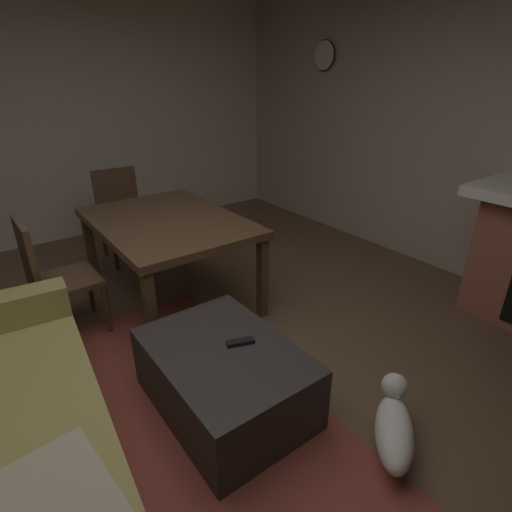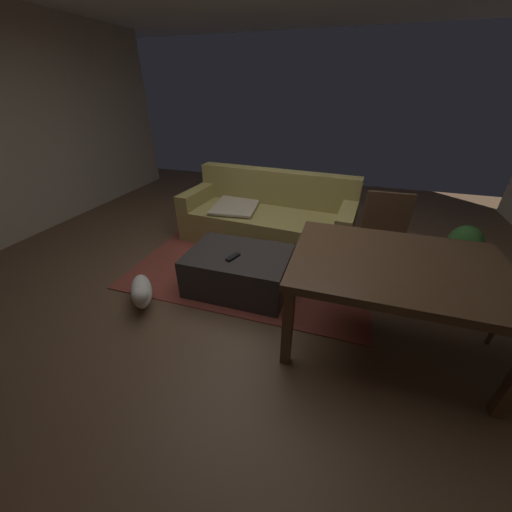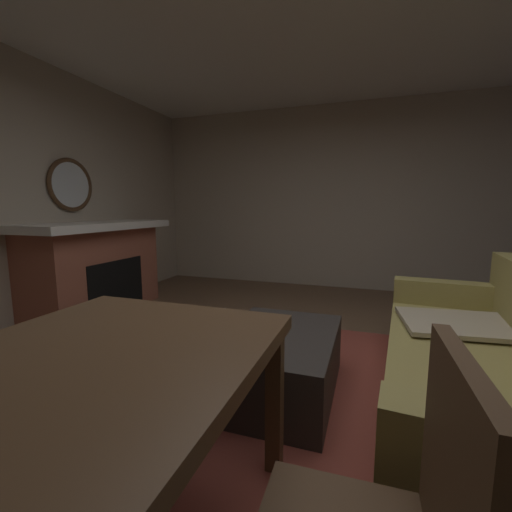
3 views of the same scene
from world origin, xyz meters
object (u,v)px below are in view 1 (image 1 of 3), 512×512
Objects in this scene: dining_chair_east at (121,209)px; dining_chair_north at (50,273)px; small_dog at (394,425)px; tv_remote at (240,342)px; dining_table at (167,227)px; wall_clock at (324,55)px; ottoman_coffee_table at (225,378)px.

dining_chair_east is 1.47m from dining_chair_north.
dining_chair_east is 1.83× the size of small_dog.
tv_remote is 0.11× the size of dining_table.
dining_chair_north is 1.83× the size of small_dog.
small_dog is at bearing -130.81° from tv_remote.
dining_table is (1.36, -0.21, 0.24)m from tv_remote.
dining_table is at bearing 10.83° from tv_remote.
tv_remote is 3.72m from wall_clock.
wall_clock is (0.73, -2.43, 1.34)m from dining_table.
ottoman_coffee_table is 2.52m from dining_chair_east.
ottoman_coffee_table is at bearing 166.88° from dining_table.
small_dog is 4.05m from wall_clock.
wall_clock is at bearing -99.52° from dining_chair_east.
tv_remote is 0.17× the size of dining_chair_east.
dining_chair_east is 3.29m from small_dog.
wall_clock reaches higher than small_dog.
ottoman_coffee_table is 2.99× the size of wall_clock.
tv_remote is at bearing 29.66° from small_dog.
dining_table is at bearing -89.86° from dining_chair_north.
dining_chair_north is at bearing 141.01° from dining_chair_east.
wall_clock is at bearing -73.24° from dining_table.
small_dog is at bearing 142.34° from wall_clock.
dining_chair_east reaches higher than ottoman_coffee_table.
dining_chair_north is 2.80× the size of wall_clock.
dining_chair_east is (1.14, -0.00, -0.14)m from dining_table.
ottoman_coffee_table is at bearing 34.72° from small_dog.
dining_chair_north is (-0.00, 0.92, -0.14)m from dining_table.
dining_table reaches higher than ottoman_coffee_table.
wall_clock reaches higher than dining_chair_east.
dining_chair_east is (2.48, -0.32, 0.32)m from ottoman_coffee_table.
dining_table is 2.94× the size of small_dog.
dining_table is at bearing -13.12° from ottoman_coffee_table.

